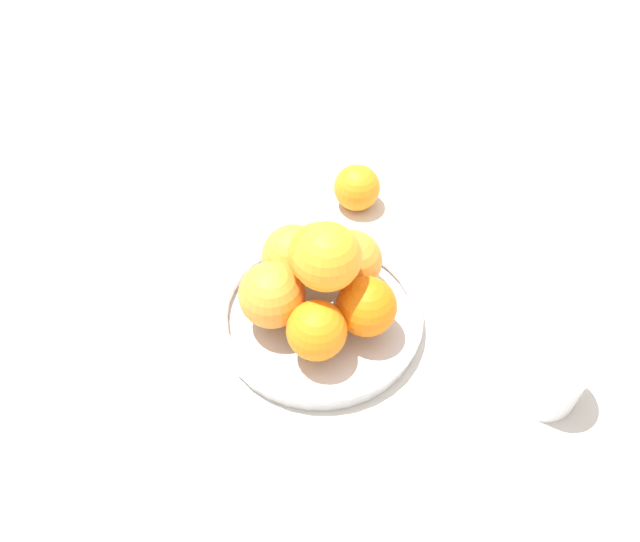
# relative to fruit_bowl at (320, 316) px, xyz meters

# --- Properties ---
(ground_plane) EXTENTS (4.00, 4.00, 0.00)m
(ground_plane) POSITION_rel_fruit_bowl_xyz_m (0.00, 0.00, -0.02)
(ground_plane) COLOR beige
(fruit_bowl) EXTENTS (0.26, 0.26, 0.03)m
(fruit_bowl) POSITION_rel_fruit_bowl_xyz_m (0.00, 0.00, 0.00)
(fruit_bowl) COLOR silver
(fruit_bowl) RESTS_ON ground_plane
(orange_pile) EXTENTS (0.19, 0.20, 0.15)m
(orange_pile) POSITION_rel_fruit_bowl_xyz_m (0.00, 0.00, 0.07)
(orange_pile) COLOR orange
(orange_pile) RESTS_ON fruit_bowl
(stray_orange) EXTENTS (0.07, 0.07, 0.07)m
(stray_orange) POSITION_rel_fruit_bowl_xyz_m (0.21, 0.11, 0.02)
(stray_orange) COLOR orange
(stray_orange) RESTS_ON ground_plane
(drinking_glass) EXTENTS (0.08, 0.08, 0.10)m
(drinking_glass) POSITION_rel_fruit_bowl_xyz_m (0.09, -0.27, 0.03)
(drinking_glass) COLOR white
(drinking_glass) RESTS_ON ground_plane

